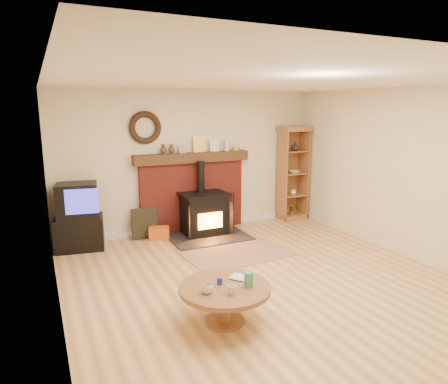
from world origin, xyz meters
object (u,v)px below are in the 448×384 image
tv_unit (79,218)px  coffee_table (225,293)px  curio_cabinet (292,173)px  wood_stove (205,215)px

tv_unit → coffee_table: size_ratio=1.11×
curio_cabinet → wood_stove: bearing=-172.4°
wood_stove → tv_unit: bearing=174.9°
tv_unit → wood_stove: bearing=-5.1°
wood_stove → tv_unit: size_ratio=1.27×
tv_unit → curio_cabinet: curio_cabinet is taller
wood_stove → curio_cabinet: curio_cabinet is taller
wood_stove → tv_unit: (-2.14, 0.19, 0.15)m
wood_stove → coffee_table: (-0.99, -2.92, -0.04)m
tv_unit → coffee_table: tv_unit is taller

